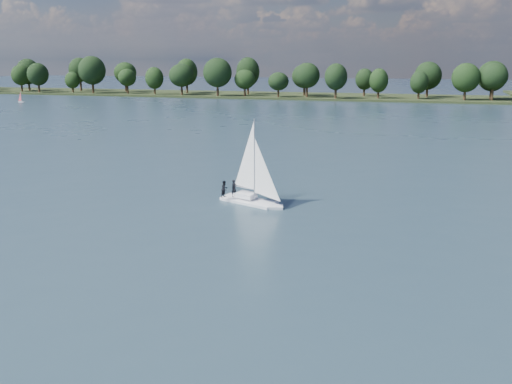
% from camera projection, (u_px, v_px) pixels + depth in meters
% --- Properties ---
extents(ground, '(700.00, 700.00, 0.00)m').
position_uv_depth(ground, '(331.00, 134.00, 116.29)').
color(ground, '#233342').
rests_on(ground, ground).
extents(far_shore, '(660.00, 40.00, 1.50)m').
position_uv_depth(far_shore, '(381.00, 98.00, 220.49)').
color(far_shore, black).
rests_on(far_shore, ground).
extents(sailboat, '(7.33, 4.54, 9.36)m').
position_uv_depth(sailboat, '(249.00, 179.00, 59.35)').
color(sailboat, white).
rests_on(sailboat, ground).
extents(dinghy_pink, '(2.59, 1.13, 4.06)m').
position_uv_depth(dinghy_pink, '(21.00, 99.00, 200.78)').
color(dinghy_pink, white).
rests_on(dinghy_pink, ground).
extents(treeline, '(562.97, 74.10, 17.67)m').
position_uv_depth(treeline, '(381.00, 77.00, 215.04)').
color(treeline, black).
rests_on(treeline, ground).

